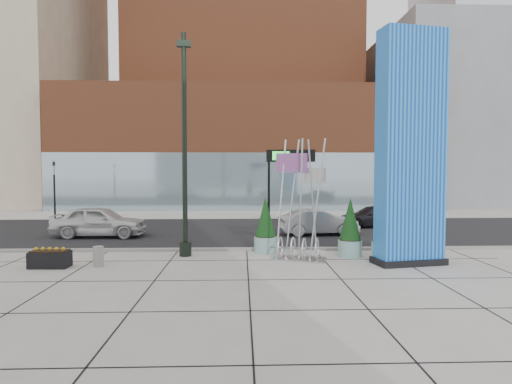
{
  "coord_description": "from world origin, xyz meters",
  "views": [
    {
      "loc": [
        0.8,
        -14.55,
        3.54
      ],
      "look_at": [
        1.34,
        2.0,
        2.68
      ],
      "focal_mm": 30.0,
      "sensor_mm": 36.0,
      "label": 1
    }
  ],
  "objects_px": {
    "public_art_sculpture": "(299,228)",
    "car_white_west": "(99,222)",
    "concrete_bollard": "(98,256)",
    "car_silver_mid": "(318,222)",
    "blue_pylon": "(410,152)",
    "lamp_post": "(185,166)",
    "overhead_street_sign": "(286,164)"
  },
  "relations": [
    {
      "from": "overhead_street_sign",
      "to": "lamp_post",
      "type": "bearing_deg",
      "value": -163.24
    },
    {
      "from": "concrete_bollard",
      "to": "car_silver_mid",
      "type": "xyz_separation_m",
      "value": [
        9.39,
        7.19,
        0.33
      ]
    },
    {
      "from": "concrete_bollard",
      "to": "lamp_post",
      "type": "bearing_deg",
      "value": 31.88
    },
    {
      "from": "concrete_bollard",
      "to": "blue_pylon",
      "type": "bearing_deg",
      "value": 0.23
    },
    {
      "from": "blue_pylon",
      "to": "public_art_sculpture",
      "type": "relative_size",
      "value": 1.82
    },
    {
      "from": "public_art_sculpture",
      "to": "car_white_west",
      "type": "height_order",
      "value": "public_art_sculpture"
    },
    {
      "from": "blue_pylon",
      "to": "overhead_street_sign",
      "type": "bearing_deg",
      "value": 139.13
    },
    {
      "from": "lamp_post",
      "to": "overhead_street_sign",
      "type": "relative_size",
      "value": 2.06
    },
    {
      "from": "lamp_post",
      "to": "car_white_west",
      "type": "bearing_deg",
      "value": 135.53
    },
    {
      "from": "blue_pylon",
      "to": "concrete_bollard",
      "type": "relative_size",
      "value": 11.75
    },
    {
      "from": "overhead_street_sign",
      "to": "public_art_sculpture",
      "type": "bearing_deg",
      "value": -71.8
    },
    {
      "from": "concrete_bollard",
      "to": "car_silver_mid",
      "type": "bearing_deg",
      "value": 37.45
    },
    {
      "from": "overhead_street_sign",
      "to": "car_white_west",
      "type": "distance_m",
      "value": 10.74
    },
    {
      "from": "lamp_post",
      "to": "car_silver_mid",
      "type": "relative_size",
      "value": 2.14
    },
    {
      "from": "public_art_sculpture",
      "to": "car_silver_mid",
      "type": "distance_m",
      "value": 6.55
    },
    {
      "from": "overhead_street_sign",
      "to": "car_white_west",
      "type": "height_order",
      "value": "overhead_street_sign"
    },
    {
      "from": "lamp_post",
      "to": "car_silver_mid",
      "type": "xyz_separation_m",
      "value": [
        6.46,
        5.37,
        -3.0
      ]
    },
    {
      "from": "overhead_street_sign",
      "to": "car_white_west",
      "type": "xyz_separation_m",
      "value": [
        -9.39,
        4.31,
        -2.95
      ]
    },
    {
      "from": "lamp_post",
      "to": "public_art_sculpture",
      "type": "distance_m",
      "value": 5.25
    },
    {
      "from": "concrete_bollard",
      "to": "car_white_west",
      "type": "height_order",
      "value": "car_white_west"
    },
    {
      "from": "blue_pylon",
      "to": "car_white_west",
      "type": "relative_size",
      "value": 1.81
    },
    {
      "from": "lamp_post",
      "to": "concrete_bollard",
      "type": "xyz_separation_m",
      "value": [
        -2.93,
        -1.82,
        -3.33
      ]
    },
    {
      "from": "blue_pylon",
      "to": "public_art_sculpture",
      "type": "xyz_separation_m",
      "value": [
        -4.02,
        0.9,
        -2.94
      ]
    },
    {
      "from": "overhead_street_sign",
      "to": "concrete_bollard",
      "type": "bearing_deg",
      "value": -153.57
    },
    {
      "from": "concrete_bollard",
      "to": "car_white_west",
      "type": "xyz_separation_m",
      "value": [
        -2.23,
        6.89,
        0.45
      ]
    },
    {
      "from": "concrete_bollard",
      "to": "overhead_street_sign",
      "type": "bearing_deg",
      "value": 19.83
    },
    {
      "from": "car_white_west",
      "to": "car_silver_mid",
      "type": "height_order",
      "value": "car_white_west"
    },
    {
      "from": "concrete_bollard",
      "to": "car_silver_mid",
      "type": "height_order",
      "value": "car_silver_mid"
    },
    {
      "from": "lamp_post",
      "to": "car_silver_mid",
      "type": "height_order",
      "value": "lamp_post"
    },
    {
      "from": "concrete_bollard",
      "to": "overhead_street_sign",
      "type": "xyz_separation_m",
      "value": [
        7.16,
        2.58,
        3.4
      ]
    },
    {
      "from": "public_art_sculpture",
      "to": "car_white_west",
      "type": "distance_m",
      "value": 11.41
    },
    {
      "from": "car_silver_mid",
      "to": "blue_pylon",
      "type": "bearing_deg",
      "value": -169.78
    }
  ]
}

